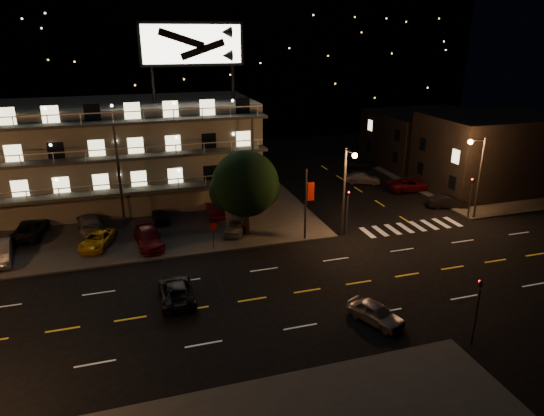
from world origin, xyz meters
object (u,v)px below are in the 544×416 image
object	(u,v)px
lot_car_2	(98,240)
road_car_west	(176,291)
lot_car_4	(236,225)
lot_car_7	(89,222)
road_car_east	(376,313)
side_car_0	(448,202)
tree	(245,186)

from	to	relation	value
lot_car_2	road_car_west	world-z (taller)	lot_car_2
road_car_west	lot_car_4	bearing A→B (deg)	-122.48
lot_car_7	road_car_east	size ratio (longest dim) A/B	1.31
lot_car_4	side_car_0	distance (m)	22.48
road_car_east	road_car_west	bearing A→B (deg)	126.92
lot_car_2	side_car_0	size ratio (longest dim) A/B	1.10
lot_car_4	road_car_east	world-z (taller)	lot_car_4
lot_car_2	road_car_west	distance (m)	11.64
lot_car_4	road_car_east	bearing A→B (deg)	-48.22
tree	lot_car_2	distance (m)	13.15
tree	road_car_east	bearing A→B (deg)	-74.44
tree	lot_car_4	xyz separation A→B (m)	(-0.75, 0.58, -3.81)
tree	lot_car_7	size ratio (longest dim) A/B	1.52
lot_car_4	road_car_west	size ratio (longest dim) A/B	0.83
lot_car_4	lot_car_7	bearing A→B (deg)	-175.36
side_car_0	road_car_east	xyz separation A→B (m)	(-17.34, -16.64, -0.01)
side_car_0	road_car_west	bearing A→B (deg)	129.39
lot_car_7	side_car_0	size ratio (longest dim) A/B	1.24
lot_car_4	lot_car_7	world-z (taller)	lot_car_7
tree	side_car_0	size ratio (longest dim) A/B	1.89
lot_car_2	tree	bearing A→B (deg)	15.26
tree	lot_car_2	xyz separation A→B (m)	(-12.52, 1.01, -3.88)
side_car_0	road_car_east	size ratio (longest dim) A/B	1.05
side_car_0	road_car_west	world-z (taller)	road_car_west
tree	road_car_east	size ratio (longest dim) A/B	1.99
lot_car_2	lot_car_7	distance (m)	4.15
lot_car_4	lot_car_7	size ratio (longest dim) A/B	0.81
side_car_0	road_car_west	xyz separation A→B (m)	(-28.93, -10.23, 0.02)
lot_car_2	road_car_west	bearing A→B (deg)	-42.94
lot_car_2	side_car_0	distance (m)	34.25
lot_car_2	lot_car_7	size ratio (longest dim) A/B	0.89
lot_car_7	road_car_west	size ratio (longest dim) A/B	1.02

